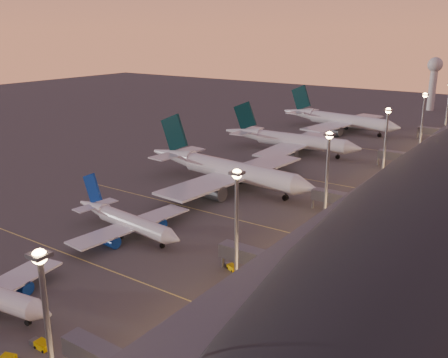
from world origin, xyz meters
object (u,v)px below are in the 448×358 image
(radar_tower, at_px, (434,75))
(baggage_tug_a, at_px, (6,358))
(airliner_wide_mid, at_px, (289,140))
(airliner_narrow_north, at_px, (126,221))
(airliner_wide_near, at_px, (226,169))
(airliner_wide_far, at_px, (338,120))
(baggage_tug_c, at_px, (231,267))
(baggage_tug_b, at_px, (41,344))

(radar_tower, distance_m, baggage_tug_a, 295.88)
(airliner_wide_mid, xyz_separation_m, baggage_tug_a, (27.66, -146.27, -4.58))
(airliner_narrow_north, distance_m, radar_tower, 249.90)
(airliner_wide_near, xyz_separation_m, baggage_tug_a, (23.06, -93.33, -5.05))
(airliner_narrow_north, xyz_separation_m, radar_tower, (14.28, 248.81, 18.37))
(airliner_wide_mid, distance_m, airliner_wide_far, 54.99)
(baggage_tug_a, bearing_deg, baggage_tug_c, 57.28)
(airliner_narrow_north, bearing_deg, airliner_wide_far, 98.75)
(baggage_tug_b, height_order, baggage_tug_c, baggage_tug_b)
(airliner_narrow_north, bearing_deg, radar_tower, 92.40)
(airliner_narrow_north, height_order, radar_tower, radar_tower)
(baggage_tug_a, bearing_deg, airliner_narrow_north, 95.61)
(airliner_wide_far, xyz_separation_m, baggage_tug_b, (30.61, -196.09, -4.88))
(baggage_tug_b, bearing_deg, airliner_wide_near, 104.77)
(airliner_wide_near, bearing_deg, radar_tower, 90.29)
(baggage_tug_b, bearing_deg, baggage_tug_a, -107.32)
(radar_tower, bearing_deg, airliner_wide_mid, -98.09)
(airliner_wide_mid, height_order, baggage_tug_b, airliner_wide_mid)
(baggage_tug_a, bearing_deg, airliner_wide_mid, 82.11)
(airliner_wide_mid, relative_size, airliner_wide_far, 0.93)
(airliner_wide_near, distance_m, baggage_tug_c, 59.25)
(radar_tower, relative_size, baggage_tug_b, 8.08)
(airliner_narrow_north, bearing_deg, airliner_wide_mid, 99.62)
(airliner_wide_near, xyz_separation_m, baggage_tug_b, (24.59, -88.18, -4.97))
(airliner_wide_near, relative_size, baggage_tug_b, 16.65)
(airliner_wide_mid, bearing_deg, radar_tower, 79.76)
(airliner_wide_near, distance_m, radar_tower, 203.04)
(airliner_narrow_north, xyz_separation_m, airliner_wide_near, (-2.28, 47.11, 2.01))
(airliner_narrow_north, distance_m, airliner_wide_mid, 100.30)
(radar_tower, bearing_deg, airliner_wide_far, -103.54)
(airliner_narrow_north, bearing_deg, baggage_tug_a, -60.10)
(radar_tower, relative_size, baggage_tug_c, 8.74)
(airliner_narrow_north, distance_m, baggage_tug_b, 46.83)
(radar_tower, relative_size, baggage_tug_a, 8.96)
(radar_tower, xyz_separation_m, baggage_tug_a, (6.50, -295.03, -21.41))
(baggage_tug_a, height_order, baggage_tug_c, baggage_tug_c)
(airliner_narrow_north, height_order, airliner_wide_near, airliner_wide_near)
(airliner_narrow_north, xyz_separation_m, baggage_tug_a, (20.79, -46.22, -3.04))
(airliner_wide_near, bearing_deg, baggage_tug_c, -49.28)
(airliner_wide_near, bearing_deg, airliner_wide_far, 98.18)
(airliner_wide_near, relative_size, baggage_tug_a, 18.46)
(airliner_narrow_north, relative_size, airliner_wide_near, 0.57)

